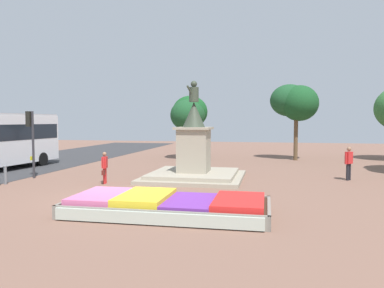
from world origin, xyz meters
The scene contains 9 objects.
ground_plane centered at (0.00, 0.00, 0.00)m, with size 79.22×79.22×0.00m, color brown.
flower_planter centered at (2.45, -1.82, 0.27)m, with size 6.57×2.99×0.63m.
statue_monument centered at (1.85, 5.54, 1.07)m, with size 5.02×5.02×5.06m.
traffic_light_mid_block centered at (-6.53, 4.05, 2.42)m, with size 0.41×0.29×3.51m.
pedestrian_with_handbag centered at (-2.05, 3.23, 0.85)m, with size 0.30×0.72×1.53m.
pedestrian_near_planter centered at (9.61, 6.68, 0.99)m, with size 0.43×0.43×1.70m.
kerb_bollard_north centered at (-6.57, 2.07, 0.49)m, with size 0.15×0.15×0.93m.
park_tree_far_right centered at (7.43, 16.57, 4.51)m, with size 3.64×3.39×5.83m.
park_tree_street_side centered at (-0.59, 15.57, 3.57)m, with size 2.79×3.61×5.00m.
Camera 1 is at (5.70, -13.33, 3.02)m, focal length 35.00 mm.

